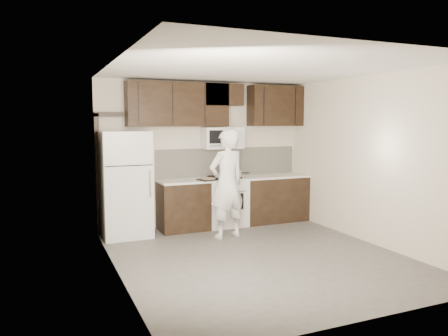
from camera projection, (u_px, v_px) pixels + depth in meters
floor at (258, 256)px, 6.37m from camera, size 4.50×4.50×0.00m
back_wall at (204, 154)px, 8.28m from camera, size 4.00×0.00×4.00m
ceiling at (260, 68)px, 6.08m from camera, size 4.50×4.50×0.00m
counter_run at (239, 201)px, 8.33m from camera, size 2.95×0.64×0.91m
stove at (225, 201)px, 8.21m from camera, size 0.76×0.66×0.94m
backsplash at (228, 162)px, 8.48m from camera, size 2.90×0.02×0.54m
upper_cabinets at (217, 104)px, 8.10m from camera, size 3.48×0.35×0.78m
microwave at (222, 138)px, 8.19m from camera, size 0.76×0.42×0.40m
refrigerator at (126, 184)px, 7.39m from camera, size 0.80×0.76×1.80m
door_trim at (100, 163)px, 7.50m from camera, size 0.50×0.08×2.12m
saucepan at (237, 174)px, 8.09m from camera, size 0.33×0.20×0.19m
baking_tray at (209, 179)px, 7.84m from camera, size 0.42×0.36×0.02m
pizza at (209, 178)px, 7.84m from camera, size 0.30×0.30×0.02m
person at (227, 184)px, 7.33m from camera, size 0.75×0.57×1.84m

